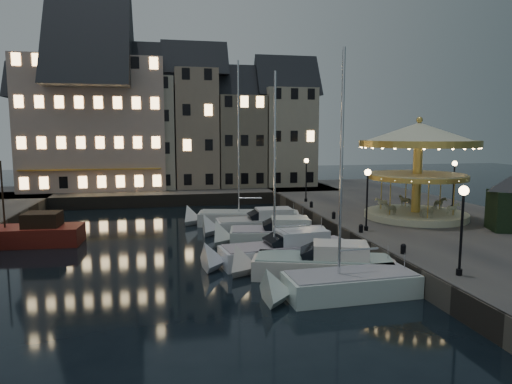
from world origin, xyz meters
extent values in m
plane|color=black|center=(0.00, 0.00, 0.00)|extent=(160.00, 160.00, 0.00)
cube|color=#474442|center=(14.00, 6.00, 0.65)|extent=(16.00, 56.00, 1.30)
cube|color=#474442|center=(-8.00, 28.00, 0.65)|extent=(44.00, 12.00, 1.30)
cube|color=#47423A|center=(6.00, 6.00, 0.65)|extent=(0.15, 44.00, 1.30)
cube|color=#47423A|center=(-6.00, 22.00, 0.65)|extent=(48.00, 0.15, 1.30)
cylinder|color=black|center=(7.20, -9.00, 1.45)|extent=(0.28, 0.28, 0.30)
cylinder|color=black|center=(7.20, -9.00, 3.20)|extent=(0.12, 0.12, 3.80)
sphere|color=#FFD18C|center=(7.20, -9.00, 5.25)|extent=(0.44, 0.44, 0.44)
cylinder|color=black|center=(7.20, 1.00, 1.45)|extent=(0.28, 0.28, 0.30)
cylinder|color=black|center=(7.20, 1.00, 3.20)|extent=(0.12, 0.12, 3.80)
sphere|color=#FFD18C|center=(7.20, 1.00, 5.25)|extent=(0.44, 0.44, 0.44)
cylinder|color=black|center=(7.20, 14.50, 1.45)|extent=(0.28, 0.28, 0.30)
cylinder|color=black|center=(7.20, 14.50, 3.20)|extent=(0.12, 0.12, 3.80)
sphere|color=#FFD18C|center=(7.20, 14.50, 5.25)|extent=(0.44, 0.44, 0.44)
cylinder|color=black|center=(18.50, 8.00, 1.45)|extent=(0.28, 0.28, 0.30)
cylinder|color=black|center=(18.50, 8.00, 3.20)|extent=(0.12, 0.12, 3.80)
sphere|color=#FFD18C|center=(18.50, 8.00, 5.25)|extent=(0.44, 0.44, 0.44)
cylinder|color=black|center=(6.60, -5.00, 1.50)|extent=(0.28, 0.28, 0.40)
sphere|color=black|center=(6.60, -5.00, 1.72)|extent=(0.30, 0.30, 0.30)
cylinder|color=black|center=(6.60, 0.50, 1.50)|extent=(0.28, 0.28, 0.40)
sphere|color=black|center=(6.60, 0.50, 1.72)|extent=(0.30, 0.30, 0.30)
cylinder|color=black|center=(6.60, 5.50, 1.50)|extent=(0.28, 0.28, 0.40)
sphere|color=black|center=(6.60, 5.50, 1.72)|extent=(0.30, 0.30, 0.30)
cylinder|color=black|center=(6.60, 11.00, 1.50)|extent=(0.28, 0.28, 0.40)
sphere|color=black|center=(6.60, 11.00, 1.72)|extent=(0.30, 0.30, 0.30)
cube|color=gray|center=(-19.50, 30.00, 6.80)|extent=(5.00, 8.00, 11.00)
cube|color=slate|center=(-14.05, 30.00, 7.30)|extent=(5.60, 8.00, 12.00)
cube|color=#A8A391|center=(-8.00, 30.00, 7.80)|extent=(6.20, 8.00, 13.00)
cube|color=gray|center=(-2.25, 30.00, 8.30)|extent=(5.00, 8.00, 14.00)
cube|color=gray|center=(3.20, 30.00, 6.80)|extent=(5.60, 8.00, 11.00)
cube|color=#A59C88|center=(9.25, 30.00, 7.30)|extent=(6.20, 8.00, 12.00)
cube|color=beige|center=(-14.00, 30.00, 8.80)|extent=(16.00, 9.00, 15.00)
cube|color=silver|center=(2.63, -7.26, 0.45)|extent=(6.50, 2.76, 1.30)
cube|color=gray|center=(2.63, -7.26, 1.12)|extent=(6.17, 2.55, 0.10)
cylinder|color=silver|center=(2.00, -7.29, 6.69)|extent=(0.14, 0.14, 11.18)
cube|color=silver|center=(2.30, -4.25, 0.45)|extent=(8.01, 4.78, 1.30)
cube|color=gray|center=(2.30, -4.25, 1.12)|extent=(7.59, 4.47, 0.10)
cube|color=silver|center=(3.16, -4.53, 1.55)|extent=(3.34, 2.71, 0.80)
cube|color=black|center=(1.72, -4.06, 1.45)|extent=(1.76, 2.08, 0.98)
cube|color=silver|center=(1.11, -1.03, 0.45)|extent=(8.34, 3.43, 1.30)
cube|color=gray|center=(1.11, -1.03, 1.12)|extent=(7.91, 3.19, 0.10)
cube|color=silver|center=(2.07, -0.90, 1.55)|extent=(3.28, 2.18, 0.80)
cube|color=black|center=(0.47, -1.12, 1.45)|extent=(1.54, 1.83, 1.01)
cylinder|color=silver|center=(0.31, -1.14, 6.55)|extent=(0.14, 0.14, 10.90)
cube|color=silver|center=(1.70, 3.42, 0.45)|extent=(7.12, 3.80, 1.30)
cube|color=gray|center=(1.70, 3.42, 1.12)|extent=(6.75, 3.53, 0.10)
cube|color=silver|center=(2.50, 3.27, 1.55)|extent=(2.88, 2.39, 0.80)
cube|color=black|center=(1.17, 3.52, 1.45)|extent=(1.47, 2.00, 0.93)
cube|color=silver|center=(1.45, 7.42, 0.45)|extent=(7.27, 2.44, 1.30)
cube|color=#939495|center=(1.45, 7.42, 1.12)|extent=(6.91, 2.25, 0.10)
cube|color=silver|center=(2.32, 7.42, 1.55)|extent=(2.77, 1.82, 0.80)
cube|color=black|center=(0.87, 7.42, 1.45)|extent=(1.23, 1.70, 0.96)
cube|color=silver|center=(0.93, 10.84, 0.45)|extent=(8.90, 4.24, 1.30)
cube|color=gray|center=(0.93, 10.84, 1.12)|extent=(8.44, 3.95, 0.10)
cylinder|color=silver|center=(0.09, 11.02, 6.86)|extent=(0.14, 0.14, 11.52)
cube|color=maroon|center=(-16.12, 6.82, 0.55)|extent=(8.33, 3.27, 1.50)
cube|color=black|center=(-14.62, 6.75, 1.75)|extent=(2.50, 2.09, 1.09)
cylinder|color=black|center=(-17.12, 6.88, 3.50)|extent=(0.12, 0.12, 4.91)
cylinder|color=beige|center=(12.93, 4.57, 1.54)|extent=(7.72, 7.72, 0.48)
cylinder|color=gold|center=(12.93, 4.57, 4.78)|extent=(0.68, 0.68, 5.99)
cylinder|color=beige|center=(12.93, 4.57, 4.68)|extent=(7.14, 7.14, 0.17)
cylinder|color=gold|center=(12.93, 4.57, 4.51)|extent=(7.41, 7.41, 0.34)
cone|color=beige|center=(12.93, 4.57, 7.87)|extent=(8.88, 8.88, 1.54)
cylinder|color=gold|center=(12.93, 4.57, 7.04)|extent=(8.88, 8.88, 0.48)
sphere|color=gold|center=(12.93, 4.57, 8.83)|extent=(0.48, 0.48, 0.48)
imported|color=beige|center=(15.52, 5.37, 2.27)|extent=(1.61, 1.17, 0.97)
cube|color=black|center=(16.57, -0.86, 2.65)|extent=(2.86, 2.86, 2.70)
pyramid|color=black|center=(16.57, -0.86, 5.02)|extent=(3.60, 3.60, 1.01)
camera|label=1|loc=(-6.00, -27.19, 7.80)|focal=32.00mm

